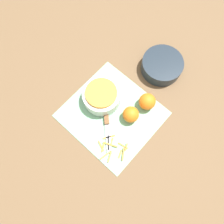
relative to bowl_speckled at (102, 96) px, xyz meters
The scene contains 8 objects.
ground_plane 0.10m from the bowl_speckled, 15.17° to the right, with size 4.00×4.00×0.00m, color brown.
cutting_board 0.09m from the bowl_speckled, 15.17° to the right, with size 0.39×0.37×0.01m.
bowl_speckled is the anchor object (origin of this frame).
bowl_dark 0.32m from the bowl_speckled, 71.72° to the left, with size 0.19×0.19×0.06m.
knife 0.09m from the bowl_speckled, 34.26° to the right, with size 0.19×0.17×0.02m.
orange_left 0.15m from the bowl_speckled, ahead, with size 0.07×0.07×0.07m.
orange_right 0.20m from the bowl_speckled, 34.73° to the left, with size 0.07×0.07×0.07m.
peel_pile 0.23m from the bowl_speckled, 36.23° to the right, with size 0.13×0.13×0.01m.
Camera 1 is at (0.19, -0.22, 0.93)m, focal length 35.00 mm.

